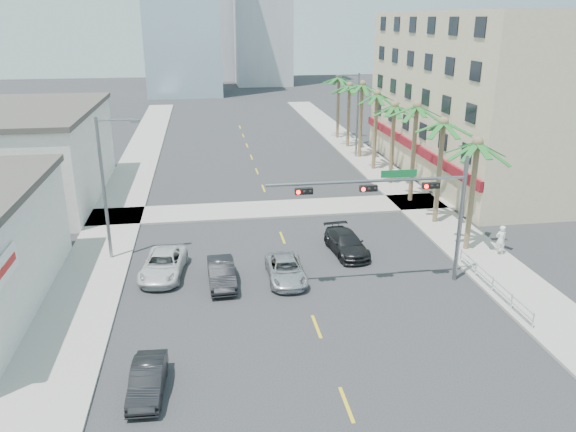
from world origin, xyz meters
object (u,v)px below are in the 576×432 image
at_px(traffic_signal_mast, 408,200).
at_px(car_parked_far, 163,265).
at_px(car_lane_center, 286,270).
at_px(car_parked_mid, 148,380).
at_px(car_lane_left, 222,273).
at_px(pedestrian, 501,240).
at_px(car_lane_right, 346,243).

height_order(traffic_signal_mast, car_parked_far, traffic_signal_mast).
distance_m(traffic_signal_mast, car_lane_center, 8.02).
relative_size(traffic_signal_mast, car_parked_mid, 3.01).
relative_size(car_parked_far, car_lane_left, 1.19).
bearing_deg(pedestrian, traffic_signal_mast, 19.90).
distance_m(traffic_signal_mast, car_lane_right, 6.81).
height_order(traffic_signal_mast, car_lane_right, traffic_signal_mast).
height_order(car_parked_mid, car_lane_left, car_lane_left).
height_order(car_parked_mid, car_lane_right, car_lane_right).
distance_m(car_lane_left, car_lane_center, 3.71).
xyz_separation_m(car_lane_left, car_lane_right, (8.16, 3.33, 0.00)).
bearing_deg(car_parked_mid, car_lane_center, 56.01).
bearing_deg(traffic_signal_mast, car_parked_far, 167.03).
bearing_deg(car_lane_right, car_parked_mid, -137.71).
height_order(car_lane_left, pedestrian, pedestrian).
bearing_deg(car_parked_mid, traffic_signal_mast, 33.15).
xyz_separation_m(traffic_signal_mast, car_parked_far, (-13.58, 3.13, -4.37)).
bearing_deg(car_lane_right, car_parked_far, -177.49).
distance_m(car_parked_mid, pedestrian, 23.68).
relative_size(car_parked_far, pedestrian, 2.57).
relative_size(car_lane_left, car_lane_right, 0.88).
height_order(traffic_signal_mast, pedestrian, traffic_signal_mast).
xyz_separation_m(car_parked_far, car_lane_right, (11.52, 1.66, -0.00)).
bearing_deg(car_parked_mid, car_parked_far, 92.66).
distance_m(car_parked_far, car_lane_left, 3.75).
relative_size(car_parked_far, car_lane_center, 1.10).
height_order(car_lane_center, car_lane_right, car_lane_right).
bearing_deg(car_lane_center, car_parked_mid, -126.08).
bearing_deg(car_parked_mid, car_lane_left, 73.10).
xyz_separation_m(car_lane_left, car_lane_center, (3.71, 0.04, -0.06)).
distance_m(car_parked_mid, car_lane_right, 17.21).
bearing_deg(car_lane_right, car_lane_left, -163.49).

